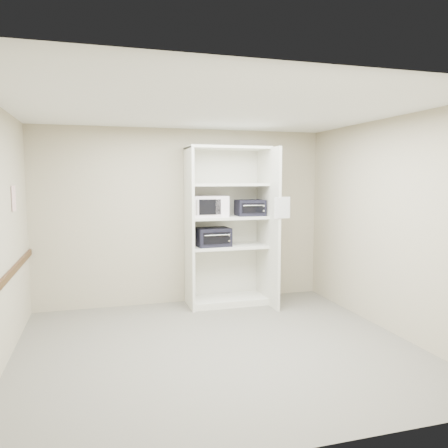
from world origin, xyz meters
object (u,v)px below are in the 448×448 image
object	(u,v)px
microwave	(210,206)
toaster_oven_lower	(213,237)
shelving_unit	(230,231)
toaster_oven_upper	(250,208)

from	to	relation	value
microwave	toaster_oven_lower	distance (m)	0.47
shelving_unit	toaster_oven_upper	size ratio (longest dim) A/B	5.68
toaster_oven_upper	microwave	bearing A→B (deg)	178.11
microwave	toaster_oven_lower	size ratio (longest dim) A/B	1.04
microwave	shelving_unit	bearing A→B (deg)	3.66
toaster_oven_lower	shelving_unit	bearing A→B (deg)	0.87
shelving_unit	toaster_oven_lower	xyz separation A→B (m)	(-0.28, -0.02, -0.07)
microwave	toaster_oven_upper	world-z (taller)	microwave
toaster_oven_upper	toaster_oven_lower	xyz separation A→B (m)	(-0.59, 0.02, -0.43)
toaster_oven_upper	toaster_oven_lower	world-z (taller)	toaster_oven_upper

